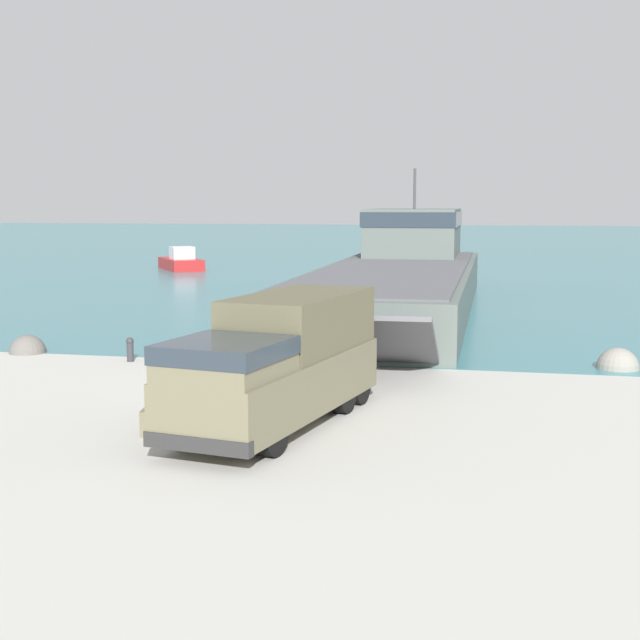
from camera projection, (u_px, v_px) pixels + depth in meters
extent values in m
plane|color=#B7B5AD|center=(250.00, 388.00, 25.76)|extent=(240.00, 240.00, 0.00)
cube|color=teal|center=(456.00, 243.00, 116.97)|extent=(240.00, 180.00, 0.01)
cube|color=#56605B|center=(394.00, 290.00, 43.86)|extent=(7.94, 30.10, 2.08)
cube|color=#56565B|center=(395.00, 268.00, 43.72)|extent=(7.33, 28.89, 0.08)
cube|color=#56605B|center=(414.00, 233.00, 53.54)|extent=(5.34, 8.48, 2.85)
cube|color=#28333D|center=(414.00, 219.00, 53.43)|extent=(5.49, 8.57, 0.85)
cylinder|color=#3F3F42|center=(415.00, 189.00, 53.20)|extent=(0.16, 0.16, 2.40)
cube|color=#56565B|center=(333.00, 339.00, 27.45)|extent=(6.38, 3.93, 2.01)
cube|color=#6B664C|center=(277.00, 385.00, 21.30)|extent=(3.72, 7.99, 1.29)
cube|color=#6B664C|center=(226.00, 359.00, 18.84)|extent=(2.67, 2.97, 0.79)
cube|color=#28333D|center=(226.00, 350.00, 18.81)|extent=(2.74, 3.01, 0.40)
cube|color=brown|center=(299.00, 322.00, 22.32)|extent=(3.12, 5.21, 1.41)
cube|color=#2D2D2D|center=(198.00, 444.00, 17.91)|extent=(2.43, 0.67, 0.32)
cylinder|color=black|center=(271.00, 430.00, 18.80)|extent=(0.59, 1.18, 1.13)
cylinder|color=black|center=(191.00, 421.00, 19.54)|extent=(0.59, 1.18, 1.13)
cylinder|color=black|center=(343.00, 391.00, 22.67)|extent=(0.59, 1.18, 1.13)
cylinder|color=black|center=(274.00, 385.00, 23.40)|extent=(0.59, 1.18, 1.13)
cylinder|color=black|center=(357.00, 383.00, 23.67)|extent=(0.59, 1.18, 1.13)
cylinder|color=black|center=(291.00, 378.00, 24.41)|extent=(0.59, 1.18, 1.13)
cylinder|color=#6B664C|center=(201.00, 390.00, 23.45)|extent=(0.14, 0.14, 0.86)
cylinder|color=#6B664C|center=(206.00, 389.00, 23.59)|extent=(0.14, 0.14, 0.86)
cube|color=#6B664C|center=(203.00, 361.00, 23.42)|extent=(0.41, 0.50, 0.68)
sphere|color=tan|center=(203.00, 344.00, 23.36)|extent=(0.23, 0.23, 0.23)
cube|color=#B22323|center=(181.00, 264.00, 70.80)|extent=(5.30, 6.19, 0.88)
cube|color=silver|center=(182.00, 253.00, 70.27)|extent=(2.39, 2.40, 0.97)
cylinder|color=#333338|center=(130.00, 352.00, 30.01)|extent=(0.23, 0.23, 0.63)
sphere|color=#333338|center=(130.00, 341.00, 29.96)|extent=(0.26, 0.26, 0.26)
cube|color=#6B664C|center=(156.00, 421.00, 20.62)|extent=(0.72, 0.82, 0.60)
sphere|color=#66605B|center=(28.00, 353.00, 31.79)|extent=(1.30, 1.30, 1.30)
sphere|color=gray|center=(618.00, 369.00, 28.76)|extent=(1.37, 1.37, 1.37)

